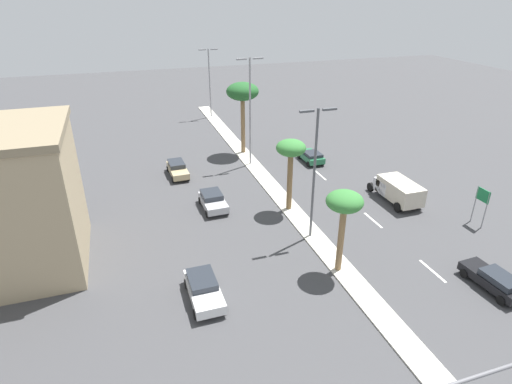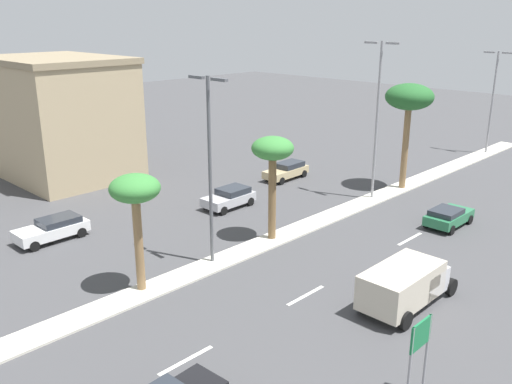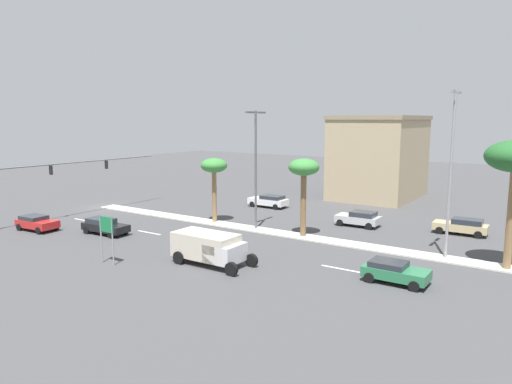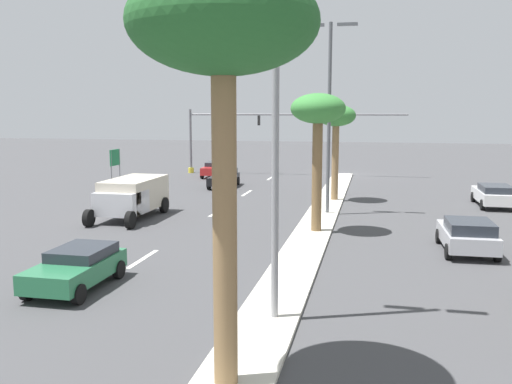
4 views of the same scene
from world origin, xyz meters
TOP-DOWN VIEW (x-y plane):
  - ground_plane at (0.00, 24.99)m, footprint 160.00×160.00m
  - median_curb at (0.00, 32.13)m, footprint 1.80×64.27m
  - lane_stripe_right at (6.11, 13.27)m, footprint 0.20×2.80m
  - lane_stripe_leading at (6.11, 21.06)m, footprint 0.20×2.80m
  - lane_stripe_rear at (6.11, 31.54)m, footprint 0.20×2.80m
  - directional_road_sign at (14.12, 17.65)m, footprint 0.10×1.34m
  - commercial_building at (-23.88, 23.39)m, footprint 13.15×9.46m
  - palm_tree_front at (-0.33, 15.51)m, footprint 2.53×2.53m
  - palm_tree_right at (-0.16, 25.27)m, footprint 2.60×2.60m
  - palm_tree_center at (0.13, 40.81)m, footprint 3.79×3.79m
  - street_lamp_near at (-0.28, 20.34)m, footprint 2.90×0.24m
  - street_lamp_front at (-0.21, 36.84)m, footprint 2.90×0.24m
  - street_lamp_inboard at (-0.04, 57.98)m, footprint 2.90×0.24m
  - sedan_silver_left at (-6.72, 27.71)m, footprint 2.15×4.04m
  - sedan_tan_inboard at (-8.65, 36.35)m, footprint 2.00×4.48m
  - sedan_green_front at (6.77, 35.36)m, footprint 1.99×3.89m
  - sedan_white_right at (-10.13, 15.53)m, footprint 2.06×4.48m
  - box_truck at (10.22, 23.67)m, footprint 2.57×5.81m

SIDE VIEW (x-z plane):
  - ground_plane at x=0.00m, z-range 0.00..0.00m
  - lane_stripe_right at x=6.11m, z-range 0.00..0.01m
  - lane_stripe_leading at x=6.11m, z-range 0.00..0.01m
  - lane_stripe_rear at x=6.11m, z-range 0.00..0.01m
  - median_curb at x=0.00m, z-range 0.00..0.12m
  - sedan_green_front at x=6.77m, z-range 0.07..1.37m
  - sedan_white_right at x=-10.13m, z-range 0.06..1.45m
  - sedan_tan_inboard at x=-8.65m, z-range 0.05..1.48m
  - sedan_silver_left at x=-6.72m, z-range 0.05..1.48m
  - box_truck at x=10.22m, z-range 0.14..2.30m
  - directional_road_sign at x=14.12m, z-range 0.72..4.05m
  - commercial_building at x=-23.88m, z-range 0.01..10.39m
  - palm_tree_front at x=-0.33m, z-range 2.21..8.37m
  - palm_tree_right at x=-0.16m, z-range 2.33..8.91m
  - street_lamp_inboard at x=-0.04m, z-range 0.97..11.21m
  - street_lamp_near at x=-0.28m, z-range 0.97..11.53m
  - street_lamp_front at x=-0.21m, z-range 0.99..12.82m
  - palm_tree_center at x=0.13m, z-range 3.11..11.62m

